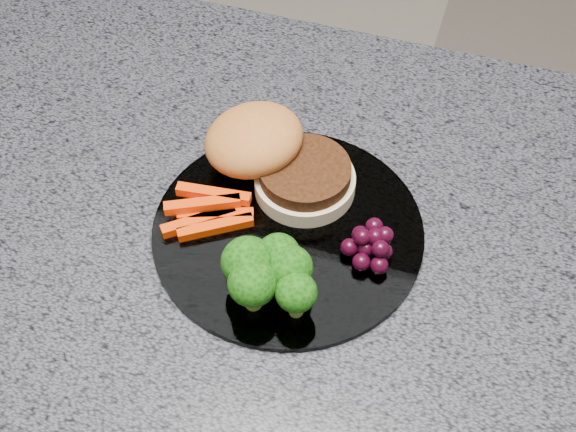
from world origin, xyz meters
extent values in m
cube|color=brown|center=(0.00, 0.00, 0.43)|extent=(1.20, 0.60, 0.86)
cube|color=#4E4F59|center=(0.00, 0.00, 0.88)|extent=(1.20, 0.60, 0.04)
cylinder|color=white|center=(0.00, -0.01, 0.90)|extent=(0.26, 0.26, 0.01)
cylinder|color=beige|center=(0.00, 0.04, 0.91)|extent=(0.12, 0.12, 0.02)
cylinder|color=#441F0D|center=(0.00, 0.04, 0.93)|extent=(0.11, 0.11, 0.01)
ellipsoid|color=#B2652C|center=(-0.05, 0.06, 0.93)|extent=(0.12, 0.12, 0.05)
cube|color=#F33B04|center=(-0.08, -0.01, 0.91)|extent=(0.07, 0.04, 0.01)
cube|color=#F33B04|center=(-0.07, -0.02, 0.91)|extent=(0.07, 0.03, 0.01)
cube|color=#F33B04|center=(-0.08, -0.03, 0.91)|extent=(0.06, 0.05, 0.01)
cube|color=#F33B04|center=(-0.07, -0.01, 0.92)|extent=(0.07, 0.02, 0.01)
cube|color=#F33B04|center=(-0.08, -0.02, 0.92)|extent=(0.07, 0.04, 0.01)
cube|color=#F33B04|center=(-0.06, -0.04, 0.91)|extent=(0.07, 0.05, 0.01)
cylinder|color=olive|center=(-0.01, -0.08, 0.92)|extent=(0.02, 0.02, 0.02)
ellipsoid|color=#0C3507|center=(-0.01, -0.08, 0.94)|extent=(0.05, 0.05, 0.04)
cylinder|color=olive|center=(0.03, -0.08, 0.92)|extent=(0.01, 0.01, 0.02)
ellipsoid|color=#0C3507|center=(0.03, -0.08, 0.94)|extent=(0.04, 0.04, 0.04)
cylinder|color=olive|center=(0.00, -0.10, 0.92)|extent=(0.02, 0.02, 0.02)
ellipsoid|color=#0C3507|center=(0.00, -0.10, 0.94)|extent=(0.04, 0.04, 0.04)
cylinder|color=olive|center=(0.04, -0.10, 0.92)|extent=(0.01, 0.01, 0.02)
ellipsoid|color=#0C3507|center=(0.04, -0.10, 0.94)|extent=(0.04, 0.04, 0.03)
cylinder|color=olive|center=(0.01, -0.07, 0.92)|extent=(0.01, 0.01, 0.02)
ellipsoid|color=#0C3507|center=(0.01, -0.07, 0.94)|extent=(0.04, 0.04, 0.04)
sphere|color=black|center=(0.08, -0.02, 0.91)|extent=(0.02, 0.02, 0.02)
sphere|color=black|center=(0.10, -0.02, 0.91)|extent=(0.02, 0.02, 0.02)
sphere|color=black|center=(0.09, 0.00, 0.91)|extent=(0.02, 0.02, 0.02)
sphere|color=black|center=(0.07, -0.01, 0.91)|extent=(0.02, 0.02, 0.02)
sphere|color=black|center=(0.07, -0.02, 0.91)|extent=(0.02, 0.02, 0.02)
sphere|color=black|center=(0.08, -0.04, 0.91)|extent=(0.02, 0.02, 0.02)
sphere|color=black|center=(0.10, -0.03, 0.91)|extent=(0.02, 0.02, 0.02)
sphere|color=black|center=(0.09, -0.01, 0.93)|extent=(0.02, 0.02, 0.02)
sphere|color=black|center=(0.08, -0.02, 0.93)|extent=(0.02, 0.02, 0.02)
sphere|color=black|center=(0.10, -0.02, 0.93)|extent=(0.02, 0.02, 0.02)
sphere|color=black|center=(0.08, 0.00, 0.93)|extent=(0.02, 0.02, 0.02)
sphere|color=black|center=(0.10, -0.01, 0.93)|extent=(0.02, 0.02, 0.02)
camera|label=1|loc=(0.14, -0.46, 1.51)|focal=50.00mm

